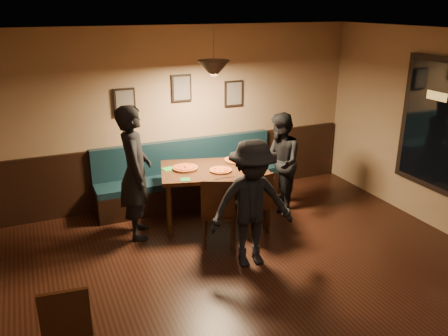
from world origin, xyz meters
The scene contains 23 objects.
floor centered at (0.00, 0.00, 0.00)m, with size 7.00×7.00×0.00m, color black.
ceiling centered at (0.00, 0.00, 2.80)m, with size 7.00×7.00×0.00m, color silver.
wall_back centered at (0.00, 3.50, 1.40)m, with size 6.00×6.00×0.00m, color #8C704F.
wainscot centered at (0.00, 3.47, 0.50)m, with size 5.88×0.06×1.00m, color black.
booth_bench centered at (0.00, 3.20, 0.50)m, with size 3.00×0.60×1.00m, color #0F232D, non-canonical shape.
picture_left centered at (-0.90, 3.47, 1.70)m, with size 0.32×0.04×0.42m, color black.
picture_center centered at (0.00, 3.47, 1.85)m, with size 0.32×0.04×0.42m, color black.
picture_right centered at (0.90, 3.47, 1.70)m, with size 0.32×0.04×0.42m, color black.
pendant_lamp centered at (0.14, 2.46, 2.25)m, with size 0.44×0.44×0.25m, color black.
dining_table centered at (0.14, 2.46, 0.41)m, with size 1.54×0.99×0.83m, color black.
chair_near_left centered at (-0.09, 1.78, 0.49)m, with size 0.44×0.44×0.99m, color black, non-canonical shape.
chair_near_right centered at (0.46, 1.87, 0.46)m, with size 0.41×0.41×0.93m, color black, non-canonical shape.
diner_left centered at (-1.03, 2.46, 0.93)m, with size 0.68×0.45×1.87m, color black.
diner_right centered at (1.23, 2.46, 0.77)m, with size 0.75×0.59×1.55m, color black.
diner_front centered at (0.09, 1.14, 0.81)m, with size 1.04×0.60×1.62m, color black.
pizza_a centered at (-0.26, 2.61, 0.85)m, with size 0.37×0.37×0.04m, color gold.
pizza_b centered at (0.18, 2.32, 0.84)m, with size 0.32×0.32×0.04m, color orange.
pizza_c centered at (0.57, 2.64, 0.85)m, with size 0.36×0.36×0.04m, color orange.
soda_glass centered at (0.79, 2.18, 0.91)m, with size 0.08×0.08×0.16m, color black.
tabasco_bottle centered at (0.67, 2.40, 0.89)m, with size 0.03×0.03×0.12m, color #981605.
napkin_a centered at (-0.49, 2.70, 0.83)m, with size 0.16×0.16×0.01m, color #217E2D.
napkin_b centered at (-0.40, 2.20, 0.83)m, with size 0.13×0.13×0.01m, color #1B6731.
cutlery_set centered at (0.09, 2.04, 0.83)m, with size 0.02×0.20×0.00m, color silver.
Camera 1 is at (-2.24, -3.39, 3.10)m, focal length 36.90 mm.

